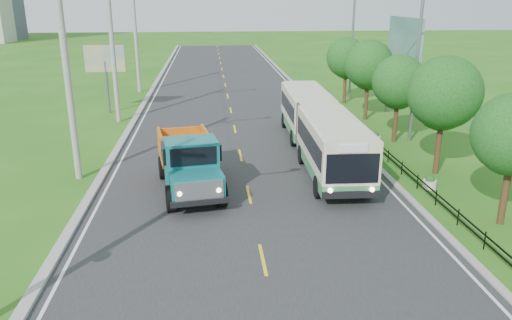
{
  "coord_description": "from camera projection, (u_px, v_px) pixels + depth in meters",
  "views": [
    {
      "loc": [
        -1.68,
        -15.22,
        8.65
      ],
      "look_at": [
        0.27,
        5.3,
        1.9
      ],
      "focal_mm": 35.0,
      "sensor_mm": 36.0,
      "label": 1
    }
  ],
  "objects": [
    {
      "name": "curb_left",
      "position": [
        132.0,
        123.0,
        35.49
      ],
      "size": [
        0.4,
        120.0,
        0.15
      ],
      "primitive_type": "cube",
      "color": "#9E9E99",
      "rests_on": "ground"
    },
    {
      "name": "tree_back",
      "position": [
        346.0,
        60.0,
        41.72
      ],
      "size": [
        3.3,
        3.36,
        5.5
      ],
      "color": "#382314",
      "rests_on": "ground"
    },
    {
      "name": "tree_fourth",
      "position": [
        399.0,
        84.0,
        30.38
      ],
      "size": [
        3.24,
        3.31,
        5.4
      ],
      "color": "#382314",
      "rests_on": "ground"
    },
    {
      "name": "planter_far",
      "position": [
        342.0,
        110.0,
        38.73
      ],
      "size": [
        0.64,
        0.64,
        0.67
      ],
      "color": "silver",
      "rests_on": "ground"
    },
    {
      "name": "planter_mid",
      "position": [
        375.0,
        138.0,
        31.17
      ],
      "size": [
        0.64,
        0.64,
        0.67
      ],
      "color": "silver",
      "rests_on": "ground"
    },
    {
      "name": "billboard_right",
      "position": [
        404.0,
        46.0,
        35.6
      ],
      "size": [
        0.24,
        6.0,
        7.3
      ],
      "color": "slate",
      "rests_on": "ground"
    },
    {
      "name": "tree_fifth",
      "position": [
        369.0,
        67.0,
        35.98
      ],
      "size": [
        3.48,
        3.52,
        5.8
      ],
      "color": "#382314",
      "rests_on": "ground"
    },
    {
      "name": "edge_line_right",
      "position": [
        323.0,
        120.0,
        36.75
      ],
      "size": [
        0.12,
        120.0,
        0.0
      ],
      "primitive_type": "cube",
      "color": "silver",
      "rests_on": "road"
    },
    {
      "name": "pole_mid",
      "position": [
        113.0,
        50.0,
        34.78
      ],
      "size": [
        3.51,
        0.32,
        10.0
      ],
      "color": "gray",
      "rests_on": "ground"
    },
    {
      "name": "billboard_left",
      "position": [
        105.0,
        63.0,
        37.89
      ],
      "size": [
        3.0,
        0.2,
        5.2
      ],
      "color": "slate",
      "rests_on": "ground"
    },
    {
      "name": "curb_right",
      "position": [
        330.0,
        119.0,
        36.79
      ],
      "size": [
        0.3,
        120.0,
        0.1
      ],
      "primitive_type": "cube",
      "color": "#9E9E99",
      "rests_on": "ground"
    },
    {
      "name": "pole_near",
      "position": [
        68.0,
        76.0,
        23.43
      ],
      "size": [
        3.51,
        0.32,
        10.0
      ],
      "color": "gray",
      "rests_on": "ground"
    },
    {
      "name": "bus",
      "position": [
        318.0,
        125.0,
        28.04
      ],
      "size": [
        2.97,
        15.5,
        2.98
      ],
      "rotation": [
        0.0,
        0.0,
        -0.03
      ],
      "color": "#34824B",
      "rests_on": "ground"
    },
    {
      "name": "railing_right",
      "position": [
        366.0,
        138.0,
        31.11
      ],
      "size": [
        0.04,
        40.0,
        0.6
      ],
      "primitive_type": "cube",
      "color": "black",
      "rests_on": "ground"
    },
    {
      "name": "edge_line_left",
      "position": [
        140.0,
        124.0,
        35.56
      ],
      "size": [
        0.12,
        120.0,
        0.0
      ],
      "primitive_type": "cube",
      "color": "silver",
      "rests_on": "road"
    },
    {
      "name": "centre_dash",
      "position": [
        263.0,
        259.0,
        17.23
      ],
      "size": [
        0.12,
        2.2,
        0.0
      ],
      "primitive_type": "cube",
      "color": "yellow",
      "rests_on": "road"
    },
    {
      "name": "tree_third",
      "position": [
        444.0,
        96.0,
        24.58
      ],
      "size": [
        3.6,
        3.62,
        6.0
      ],
      "color": "#382314",
      "rests_on": "ground"
    },
    {
      "name": "dump_truck",
      "position": [
        189.0,
        159.0,
        22.99
      ],
      "size": [
        3.41,
        6.74,
        2.71
      ],
      "rotation": [
        0.0,
        0.0,
        0.16
      ],
      "color": "#12696E",
      "rests_on": "ground"
    },
    {
      "name": "planter_near",
      "position": [
        430.0,
        183.0,
        23.6
      ],
      "size": [
        0.64,
        0.64,
        0.67
      ],
      "color": "silver",
      "rests_on": "ground"
    },
    {
      "name": "pole_far",
      "position": [
        136.0,
        37.0,
        46.13
      ],
      "size": [
        3.51,
        0.32,
        10.0
      ],
      "color": "gray",
      "rests_on": "ground"
    },
    {
      "name": "streetlight_far",
      "position": [
        350.0,
        42.0,
        43.16
      ],
      "size": [
        3.02,
        0.2,
        9.07
      ],
      "color": "slate",
      "rests_on": "ground"
    },
    {
      "name": "ground",
      "position": [
        263.0,
        260.0,
        17.24
      ],
      "size": [
        240.0,
        240.0,
        0.0
      ],
      "primitive_type": "plane",
      "color": "#256117",
      "rests_on": "ground"
    },
    {
      "name": "streetlight_mid",
      "position": [
        414.0,
        63.0,
        29.91
      ],
      "size": [
        3.02,
        0.2,
        9.07
      ],
      "color": "slate",
      "rests_on": "ground"
    },
    {
      "name": "road",
      "position": [
        233.0,
        122.0,
        36.16
      ],
      "size": [
        14.0,
        120.0,
        0.02
      ],
      "primitive_type": "cube",
      "color": "#28282B",
      "rests_on": "ground"
    }
  ]
}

